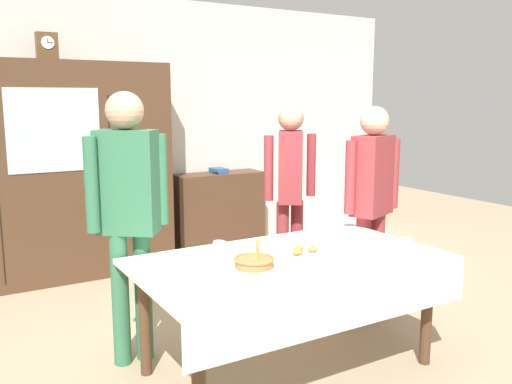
% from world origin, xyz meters
% --- Properties ---
extents(ground_plane, '(12.00, 12.00, 0.00)m').
position_xyz_m(ground_plane, '(0.00, 0.00, 0.00)').
color(ground_plane, tan).
rests_on(ground_plane, ground).
extents(back_wall, '(6.40, 0.10, 2.70)m').
position_xyz_m(back_wall, '(0.00, 2.65, 1.35)').
color(back_wall, silver).
rests_on(back_wall, ground).
extents(dining_table, '(1.87, 1.07, 0.73)m').
position_xyz_m(dining_table, '(0.00, -0.24, 0.64)').
color(dining_table, '#4C3321').
rests_on(dining_table, ground).
extents(wall_cabinet, '(2.19, 0.46, 2.02)m').
position_xyz_m(wall_cabinet, '(-0.90, 2.35, 1.01)').
color(wall_cabinet, '#4C3321').
rests_on(wall_cabinet, ground).
extents(mantel_clock, '(0.18, 0.11, 0.24)m').
position_xyz_m(mantel_clock, '(-0.88, 2.35, 2.15)').
color(mantel_clock, brown).
rests_on(mantel_clock, wall_cabinet).
extents(bookshelf_low, '(0.99, 0.35, 0.89)m').
position_xyz_m(bookshelf_low, '(0.84, 2.41, 0.44)').
color(bookshelf_low, '#4C3321').
rests_on(bookshelf_low, ground).
extents(book_stack, '(0.15, 0.22, 0.05)m').
position_xyz_m(book_stack, '(0.84, 2.41, 0.92)').
color(book_stack, '#2D5184').
rests_on(book_stack, bookshelf_low).
extents(tea_cup_back_edge, '(0.13, 0.13, 0.06)m').
position_xyz_m(tea_cup_back_edge, '(-0.10, 0.02, 0.75)').
color(tea_cup_back_edge, white).
rests_on(tea_cup_back_edge, dining_table).
extents(tea_cup_near_right, '(0.13, 0.13, 0.06)m').
position_xyz_m(tea_cup_near_right, '(-0.30, 0.16, 0.75)').
color(tea_cup_near_right, white).
rests_on(tea_cup_near_right, dining_table).
extents(tea_cup_far_right, '(0.13, 0.13, 0.06)m').
position_xyz_m(tea_cup_far_right, '(0.78, -0.39, 0.75)').
color(tea_cup_far_right, white).
rests_on(tea_cup_far_right, dining_table).
extents(tea_cup_mid_left, '(0.13, 0.13, 0.06)m').
position_xyz_m(tea_cup_mid_left, '(0.54, -0.33, 0.75)').
color(tea_cup_mid_left, white).
rests_on(tea_cup_mid_left, dining_table).
extents(bread_basket, '(0.24, 0.24, 0.16)m').
position_xyz_m(bread_basket, '(-0.28, -0.25, 0.76)').
color(bread_basket, '#9E7542').
rests_on(bread_basket, dining_table).
extents(pastry_plate, '(0.28, 0.28, 0.05)m').
position_xyz_m(pastry_plate, '(0.12, -0.19, 0.74)').
color(pastry_plate, white).
rests_on(pastry_plate, dining_table).
extents(spoon_mid_right, '(0.12, 0.02, 0.01)m').
position_xyz_m(spoon_mid_right, '(-0.50, -0.03, 0.73)').
color(spoon_mid_right, silver).
rests_on(spoon_mid_right, dining_table).
extents(spoon_near_right, '(0.12, 0.02, 0.01)m').
position_xyz_m(spoon_near_right, '(-0.68, -0.47, 0.73)').
color(spoon_near_right, silver).
rests_on(spoon_near_right, dining_table).
extents(spoon_center, '(0.12, 0.02, 0.01)m').
position_xyz_m(spoon_center, '(-0.51, 0.18, 0.73)').
color(spoon_center, silver).
rests_on(spoon_center, dining_table).
extents(person_by_cabinet, '(0.52, 0.32, 1.63)m').
position_xyz_m(person_by_cabinet, '(1.04, 0.21, 0.99)').
color(person_by_cabinet, '#933338').
rests_on(person_by_cabinet, ground).
extents(person_behind_table_right, '(0.52, 0.38, 1.73)m').
position_xyz_m(person_behind_table_right, '(-0.80, 0.40, 1.06)').
color(person_behind_table_right, '#33704C').
rests_on(person_behind_table_right, ground).
extents(person_near_right_end, '(0.52, 0.41, 1.64)m').
position_xyz_m(person_near_right_end, '(0.80, 0.98, 1.00)').
color(person_near_right_end, '#933338').
rests_on(person_near_right_end, ground).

